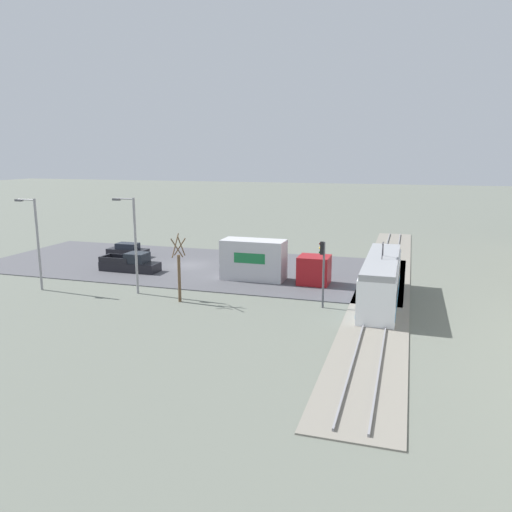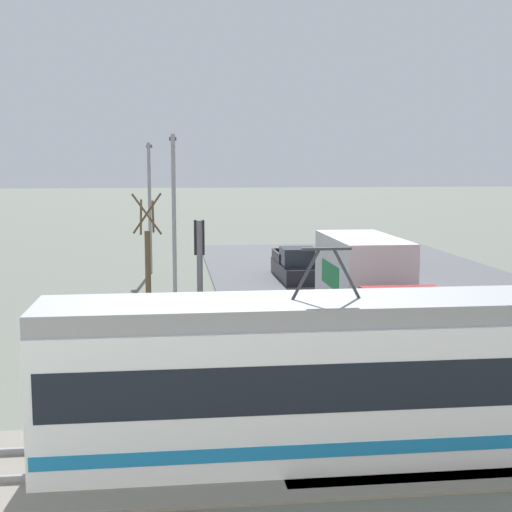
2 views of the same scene
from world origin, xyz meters
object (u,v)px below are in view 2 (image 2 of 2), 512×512
at_px(light_rail_tram, 325,379).
at_px(street_tree, 148,262).
at_px(pickup_truck, 296,267).
at_px(sedan_car_0, 381,257).
at_px(box_truck, 372,293).
at_px(traffic_light_pole, 200,284).
at_px(street_lamp_near_crossing, 150,198).
at_px(street_lamp_mid_block, 174,204).

distance_m(light_rail_tram, street_tree, 15.62).
bearing_deg(pickup_truck, sedan_car_0, -146.26).
height_order(box_truck, traffic_light_pole, traffic_light_pole).
bearing_deg(light_rail_tram, traffic_light_pole, -57.94).
relative_size(box_truck, pickup_truck, 1.68).
xyz_separation_m(light_rail_tram, pickup_truck, (-3.62, -24.07, -1.01)).
distance_m(box_truck, street_tree, 9.63).
height_order(pickup_truck, street_tree, street_tree).
bearing_deg(pickup_truck, light_rail_tram, 81.45).
xyz_separation_m(pickup_truck, street_lamp_near_crossing, (8.20, -3.92, 3.72)).
relative_size(light_rail_tram, street_tree, 2.36).
bearing_deg(light_rail_tram, street_lamp_near_crossing, -80.69).
relative_size(street_tree, street_lamp_mid_block, 0.67).
bearing_deg(light_rail_tram, box_truck, -111.35).
bearing_deg(traffic_light_pole, box_truck, -137.30).
height_order(street_tree, street_lamp_mid_block, street_lamp_mid_block).
height_order(pickup_truck, street_lamp_mid_block, street_lamp_mid_block).
height_order(light_rail_tram, box_truck, light_rail_tram).
relative_size(traffic_light_pole, street_lamp_near_crossing, 0.65).
xyz_separation_m(box_truck, street_lamp_near_crossing, (8.58, -17.78, 2.73)).
distance_m(street_tree, street_lamp_near_crossing, 13.16).
height_order(light_rail_tram, sedan_car_0, light_rail_tram).
bearing_deg(traffic_light_pole, street_tree, -80.86).
height_order(box_truck, street_lamp_mid_block, street_lamp_mid_block).
height_order(sedan_car_0, street_lamp_mid_block, street_lamp_mid_block).
relative_size(pickup_truck, street_lamp_mid_block, 0.74).
bearing_deg(box_truck, sedan_car_0, -107.85).
height_order(box_truck, street_lamp_near_crossing, street_lamp_near_crossing).
height_order(sedan_car_0, street_lamp_near_crossing, street_lamp_near_crossing).
relative_size(traffic_light_pole, street_tree, 0.94).
bearing_deg(sedan_car_0, traffic_light_pole, 62.78).
bearing_deg(street_lamp_mid_block, box_truck, 127.46).
bearing_deg(street_lamp_mid_block, traffic_light_pole, 92.24).
bearing_deg(sedan_car_0, street_lamp_mid_block, 33.55).
relative_size(light_rail_tram, box_truck, 1.27).
bearing_deg(street_lamp_near_crossing, sedan_car_0, -179.22).
distance_m(pickup_truck, sedan_car_0, 7.41).
relative_size(light_rail_tram, street_lamp_mid_block, 1.58).
xyz_separation_m(light_rail_tram, street_lamp_near_crossing, (4.59, -27.99, 2.71)).
bearing_deg(sedan_car_0, street_lamp_near_crossing, 0.78).
relative_size(pickup_truck, sedan_car_0, 1.28).
bearing_deg(sedan_car_0, box_truck, 72.15).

